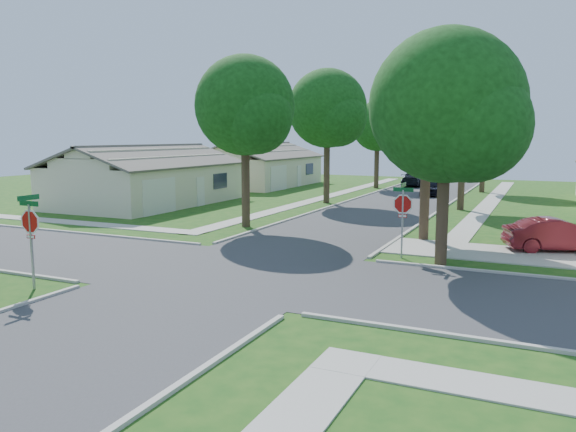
# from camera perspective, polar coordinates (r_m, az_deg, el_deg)

# --- Properties ---
(ground) EXTENTS (100.00, 100.00, 0.00)m
(ground) POSITION_cam_1_polar(r_m,az_deg,el_deg) (20.08, -5.02, -5.67)
(ground) COLOR #184913
(ground) RESTS_ON ground
(road_ns) EXTENTS (7.00, 100.00, 0.02)m
(road_ns) POSITION_cam_1_polar(r_m,az_deg,el_deg) (20.08, -5.02, -5.66)
(road_ns) COLOR #333335
(road_ns) RESTS_ON ground
(sidewalk_ne) EXTENTS (1.20, 40.00, 0.04)m
(sidewalk_ne) POSITION_cam_1_polar(r_m,az_deg,el_deg) (43.32, 19.83, 1.30)
(sidewalk_ne) COLOR #9E9B91
(sidewalk_ne) RESTS_ON ground
(sidewalk_nw) EXTENTS (1.20, 40.00, 0.04)m
(sidewalk_nw) POSITION_cam_1_polar(r_m,az_deg,el_deg) (45.98, 4.51, 2.12)
(sidewalk_nw) COLOR #9E9B91
(sidewalk_nw) RESTS_ON ground
(driveway) EXTENTS (8.80, 3.60, 0.05)m
(driveway) POSITION_cam_1_polar(r_m,az_deg,el_deg) (24.54, 20.06, -3.55)
(driveway) COLOR #9E9B91
(driveway) RESTS_ON ground
(stop_sign_sw) EXTENTS (1.05, 0.80, 2.98)m
(stop_sign_sw) POSITION_cam_1_polar(r_m,az_deg,el_deg) (19.10, -24.71, -0.89)
(stop_sign_sw) COLOR gray
(stop_sign_sw) RESTS_ON ground
(stop_sign_ne) EXTENTS (1.05, 0.80, 2.98)m
(stop_sign_ne) POSITION_cam_1_polar(r_m,az_deg,el_deg) (22.36, 11.58, 0.89)
(stop_sign_ne) COLOR gray
(stop_sign_ne) RESTS_ON ground
(tree_e_near) EXTENTS (4.97, 4.80, 8.28)m
(tree_e_near) POSITION_cam_1_polar(r_m,az_deg,el_deg) (26.41, 14.10, 9.74)
(tree_e_near) COLOR #38281C
(tree_e_near) RESTS_ON ground
(tree_e_mid) EXTENTS (5.59, 5.40, 9.21)m
(tree_e_mid) POSITION_cam_1_polar(r_m,az_deg,el_deg) (38.27, 17.57, 9.93)
(tree_e_mid) COLOR #38281C
(tree_e_mid) RESTS_ON ground
(tree_e_far) EXTENTS (5.17, 5.00, 8.72)m
(tree_e_far) POSITION_cam_1_polar(r_m,az_deg,el_deg) (51.17, 19.44, 8.97)
(tree_e_far) COLOR #38281C
(tree_e_far) RESTS_ON ground
(tree_w_near) EXTENTS (5.38, 5.20, 8.97)m
(tree_w_near) POSITION_cam_1_polar(r_m,az_deg,el_deg) (29.67, -4.30, 10.66)
(tree_w_near) COLOR #38281C
(tree_w_near) RESTS_ON ground
(tree_w_mid) EXTENTS (5.80, 5.60, 9.56)m
(tree_w_mid) POSITION_cam_1_polar(r_m,az_deg,el_deg) (40.59, 4.09, 10.48)
(tree_w_mid) COLOR #38281C
(tree_w_mid) RESTS_ON ground
(tree_w_far) EXTENTS (4.76, 4.60, 8.04)m
(tree_w_far) POSITION_cam_1_polar(r_m,az_deg,el_deg) (52.92, 9.12, 8.76)
(tree_w_far) COLOR #38281C
(tree_w_far) RESTS_ON ground
(tree_ne_corner) EXTENTS (5.80, 5.60, 8.66)m
(tree_ne_corner) POSITION_cam_1_polar(r_m,az_deg,el_deg) (21.40, 15.94, 9.99)
(tree_ne_corner) COLOR #38281C
(tree_ne_corner) RESTS_ON ground
(house_nw_near) EXTENTS (8.42, 13.60, 4.23)m
(house_nw_near) POSITION_cam_1_polar(r_m,az_deg,el_deg) (41.12, -14.07, 3.29)
(house_nw_near) COLOR beige
(house_nw_near) RESTS_ON ground
(house_nw_far) EXTENTS (8.42, 13.60, 4.23)m
(house_nw_far) POSITION_cam_1_polar(r_m,az_deg,el_deg) (55.36, -2.96, 4.69)
(house_nw_far) COLOR beige
(house_nw_far) RESTS_ON ground
(car_driveway) EXTENTS (4.47, 2.84, 1.39)m
(car_driveway) POSITION_cam_1_polar(r_m,az_deg,el_deg) (25.94, 25.72, -1.76)
(car_driveway) COLOR #5D1319
(car_driveway) RESTS_ON ground
(car_curb_east) EXTENTS (2.04, 4.09, 1.34)m
(car_curb_east) POSITION_cam_1_polar(r_m,az_deg,el_deg) (47.20, 14.30, 2.84)
(car_curb_east) COLOR black
(car_curb_east) RESTS_ON ground
(car_curb_west) EXTENTS (2.18, 4.71, 1.33)m
(car_curb_west) POSITION_cam_1_polar(r_m,az_deg,el_deg) (55.82, 12.59, 3.66)
(car_curb_west) COLOR black
(car_curb_west) RESTS_ON ground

